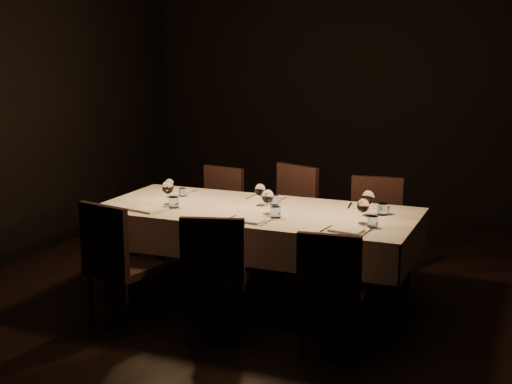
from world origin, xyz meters
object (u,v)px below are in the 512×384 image
at_px(chair_near_center, 215,271).
at_px(dining_table, 256,218).
at_px(chair_far_left, 218,210).
at_px(chair_far_right, 375,227).
at_px(chair_near_right, 331,287).
at_px(chair_far_center, 289,214).
at_px(chair_near_left, 116,258).

bearing_deg(chair_near_center, dining_table, -104.27).
xyz_separation_m(chair_near_center, chair_far_left, (-0.77, 1.65, -0.00)).
relative_size(chair_near_center, chair_far_right, 0.99).
height_order(dining_table, chair_far_left, chair_far_left).
distance_m(dining_table, chair_near_right, 1.17).
relative_size(dining_table, chair_far_right, 2.73).
xyz_separation_m(dining_table, chair_far_right, (0.78, 0.77, -0.18)).
bearing_deg(chair_far_left, chair_near_center, -54.58).
bearing_deg(chair_near_right, chair_far_left, -50.83).
distance_m(dining_table, chair_near_center, 0.84).
xyz_separation_m(chair_far_left, chair_far_center, (0.71, -0.01, 0.03)).
relative_size(chair_near_center, chair_near_right, 1.05).
height_order(chair_near_left, chair_near_center, chair_near_left).
relative_size(chair_near_right, chair_far_right, 0.94).
bearing_deg(dining_table, chair_near_right, -42.17).
xyz_separation_m(dining_table, chair_far_center, (-0.02, 0.82, -0.16)).
height_order(chair_near_right, chair_far_center, chair_far_center).
xyz_separation_m(chair_near_left, chair_far_right, (1.52, 1.63, -0.00)).
height_order(dining_table, chair_near_left, chair_near_left).
distance_m(chair_near_left, chair_far_left, 1.69).
bearing_deg(chair_near_left, chair_near_center, -164.49).
bearing_deg(dining_table, chair_near_center, -87.66).
bearing_deg(chair_far_left, dining_table, -37.95).
height_order(dining_table, chair_far_right, chair_far_right).
relative_size(chair_near_left, chair_near_center, 1.03).
relative_size(chair_near_right, chair_far_left, 0.96).
height_order(chair_far_center, chair_far_right, chair_far_center).
xyz_separation_m(chair_near_right, chair_far_left, (-1.59, 1.60, 0.02)).
relative_size(chair_near_left, chair_near_right, 1.08).
height_order(chair_near_center, chair_far_left, chair_near_center).
distance_m(chair_near_left, chair_near_center, 0.78).
xyz_separation_m(chair_far_center, chair_far_right, (0.80, -0.06, -0.02)).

